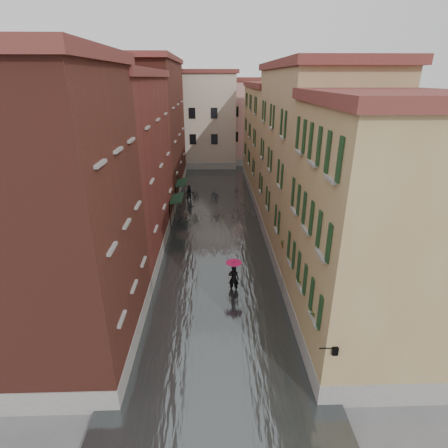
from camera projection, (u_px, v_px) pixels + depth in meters
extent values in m
plane|color=#59595B|center=(218.00, 317.00, 19.68)|extent=(120.00, 120.00, 0.00)
cube|color=#3E4345|center=(216.00, 225.00, 31.62)|extent=(10.00, 60.00, 0.20)
cube|color=#5E291F|center=(56.00, 226.00, 15.13)|extent=(6.00, 8.00, 13.00)
cube|color=brown|center=(119.00, 170.00, 25.36)|extent=(6.00, 14.00, 12.50)
cube|color=#5E291F|center=(152.00, 131.00, 38.90)|extent=(6.00, 16.00, 14.00)
cube|color=#9E7B51|center=(372.00, 238.00, 15.80)|extent=(6.00, 8.00, 11.50)
cube|color=tan|center=(311.00, 165.00, 25.65)|extent=(6.00, 14.00, 13.00)
cube|color=#9E7B51|center=(276.00, 141.00, 39.76)|extent=(6.00, 16.00, 11.50)
cube|color=#B7A391|center=(194.00, 121.00, 52.10)|extent=(12.00, 9.00, 13.00)
cube|color=tan|center=(253.00, 122.00, 54.38)|extent=(10.00, 9.00, 12.00)
cube|color=#16321E|center=(177.00, 198.00, 31.01)|extent=(1.09, 2.87, 0.31)
cylinder|color=black|center=(170.00, 216.00, 30.12)|extent=(0.06, 0.06, 2.80)
cylinder|color=black|center=(174.00, 205.00, 32.77)|extent=(0.06, 0.06, 2.80)
cube|color=#16321E|center=(182.00, 182.00, 35.72)|extent=(1.09, 2.98, 0.31)
cylinder|color=black|center=(176.00, 198.00, 34.77)|extent=(0.06, 0.06, 2.80)
cylinder|color=black|center=(179.00, 189.00, 37.52)|extent=(0.06, 0.06, 2.80)
cylinder|color=black|center=(327.00, 348.00, 13.06)|extent=(0.60, 0.05, 0.05)
cube|color=black|center=(335.00, 350.00, 13.11)|extent=(0.22, 0.22, 0.35)
cube|color=beige|center=(335.00, 350.00, 13.11)|extent=(0.14, 0.14, 0.24)
cube|color=#945830|center=(316.00, 317.00, 14.70)|extent=(0.22, 0.85, 0.18)
imported|color=#265926|center=(317.00, 309.00, 14.54)|extent=(0.59, 0.51, 0.66)
cube|color=#945830|center=(302.00, 285.00, 16.99)|extent=(0.22, 0.85, 0.18)
imported|color=#265926|center=(303.00, 277.00, 16.83)|extent=(0.59, 0.51, 0.66)
cube|color=#945830|center=(292.00, 261.00, 19.20)|extent=(0.22, 0.85, 0.18)
imported|color=#265926|center=(292.00, 254.00, 19.04)|extent=(0.59, 0.51, 0.66)
cube|color=#945830|center=(285.00, 244.00, 21.09)|extent=(0.22, 0.85, 0.18)
imported|color=#265926|center=(285.00, 238.00, 20.93)|extent=(0.59, 0.51, 0.66)
imported|color=black|center=(234.00, 279.00, 21.68)|extent=(0.74, 0.56, 1.82)
cube|color=beige|center=(229.00, 278.00, 21.70)|extent=(0.08, 0.30, 0.38)
cylinder|color=black|center=(234.00, 273.00, 21.51)|extent=(0.02, 0.02, 1.00)
cone|color=#D10D4F|center=(234.00, 265.00, 21.29)|extent=(1.01, 1.01, 0.28)
imported|color=black|center=(190.00, 194.00, 37.56)|extent=(0.98, 0.81, 1.84)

